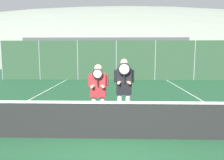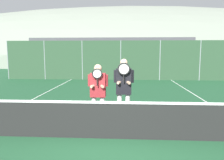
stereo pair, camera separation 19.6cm
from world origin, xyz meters
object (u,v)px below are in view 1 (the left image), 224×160
at_px(car_left_of_center, 125,66).
at_px(car_center, 186,65).
at_px(player_leftmost, 98,90).
at_px(player_center_left, 124,87).
at_px(car_far_left, 67,65).

relative_size(car_left_of_center, car_center, 0.98).
bearing_deg(player_leftmost, player_center_left, 5.03).
relative_size(player_leftmost, car_center, 0.36).
bearing_deg(car_far_left, player_leftmost, -73.05).
distance_m(player_leftmost, car_far_left, 13.06).
distance_m(player_leftmost, car_left_of_center, 12.47).
bearing_deg(player_center_left, car_far_left, 109.92).
bearing_deg(car_far_left, car_left_of_center, -0.83).
relative_size(player_leftmost, car_far_left, 0.40).
distance_m(player_center_left, car_far_left, 13.22).
height_order(car_left_of_center, car_center, car_center).
distance_m(car_far_left, car_left_of_center, 4.92).
height_order(player_center_left, car_far_left, player_center_left).
xyz_separation_m(car_left_of_center, car_center, (5.20, 0.43, 0.07)).
relative_size(player_center_left, car_center, 0.39).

